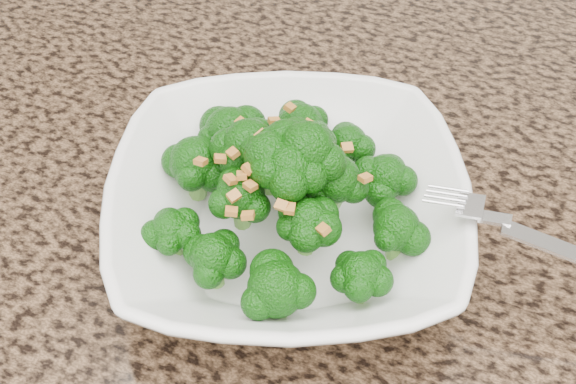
% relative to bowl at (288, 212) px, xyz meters
% --- Properties ---
extents(granite_counter, '(1.64, 1.04, 0.03)m').
position_rel_bowl_xyz_m(granite_counter, '(0.03, 0.03, -0.04)').
color(granite_counter, brown).
rests_on(granite_counter, cabinet).
extents(bowl, '(0.32, 0.32, 0.06)m').
position_rel_bowl_xyz_m(bowl, '(0.00, 0.00, 0.00)').
color(bowl, white).
rests_on(bowl, granite_counter).
extents(broccoli_pile, '(0.21, 0.21, 0.07)m').
position_rel_bowl_xyz_m(broccoli_pile, '(-0.00, 0.00, 0.06)').
color(broccoli_pile, '#0F4E08').
rests_on(broccoli_pile, bowl).
extents(garlic_topping, '(0.13, 0.13, 0.01)m').
position_rel_bowl_xyz_m(garlic_topping, '(0.00, 0.00, 0.10)').
color(garlic_topping, '#BE7A2E').
rests_on(garlic_topping, broccoli_pile).
extents(fork, '(0.17, 0.04, 0.01)m').
position_rel_bowl_xyz_m(fork, '(0.14, 0.02, 0.04)').
color(fork, silver).
rests_on(fork, bowl).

